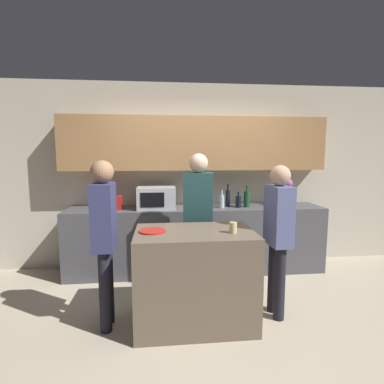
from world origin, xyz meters
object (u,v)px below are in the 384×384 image
cup_0 (233,228)px  person_center (198,211)px  bottle_1 (228,198)px  bottle_0 (222,201)px  bottle_3 (247,199)px  microwave (156,198)px  person_left (104,231)px  person_right (278,229)px  plate_on_island (153,231)px  toaster (112,203)px  bottle_2 (238,201)px  potted_plant (288,192)px

cup_0 → person_center: size_ratio=0.06×
bottle_1 → cup_0: 1.50m
bottle_0 → bottle_3: bearing=4.5°
microwave → bottle_3: bottle_3 is taller
bottle_0 → person_center: size_ratio=0.15×
person_left → person_right: person_left is taller
plate_on_island → toaster: bearing=114.1°
bottle_2 → plate_on_island: size_ratio=0.85×
microwave → person_center: size_ratio=0.31×
plate_on_island → person_center: person_center is taller
toaster → person_left: 1.32m
potted_plant → person_center: person_center is taller
toaster → microwave: bearing=-0.1°
person_center → plate_on_island: bearing=60.3°
microwave → bottle_1: size_ratio=1.59×
bottle_1 → person_right: 1.35m
bottle_2 → person_center: size_ratio=0.13×
bottle_0 → bottle_1: bearing=44.2°
bottle_0 → bottle_3: size_ratio=0.81×
toaster → bottle_2: 1.75m
bottle_0 → person_left: 1.87m
bottle_1 → bottle_3: 0.27m
bottle_0 → plate_on_island: (-0.93, -1.24, -0.08)m
microwave → bottle_0: bearing=-3.3°
toaster → potted_plant: (2.49, 0.00, 0.11)m
microwave → potted_plant: bearing=0.0°
bottle_3 → person_center: (-0.78, -0.65, -0.04)m
potted_plant → person_right: bearing=-116.9°
plate_on_island → person_right: person_right is taller
person_left → person_center: person_center is taller
microwave → bottle_1: 1.02m
person_right → cup_0: bearing=104.0°
microwave → cup_0: size_ratio=5.04×
toaster → person_center: bearing=-31.6°
cup_0 → person_left: (-1.21, 0.11, -0.03)m
microwave → person_left: size_ratio=0.32×
bottle_2 → cup_0: (-0.41, -1.37, -0.03)m
microwave → bottle_3: 1.28m
bottle_1 → bottle_3: size_ratio=1.05×
bottle_1 → person_center: (-0.52, -0.73, -0.05)m
person_right → person_left: bearing=88.9°
bottle_3 → person_right: person_right is taller
bottle_1 → bottle_0: bearing=-135.8°
person_left → person_right: 1.71m
bottle_0 → bottle_2: (0.24, 0.01, -0.01)m
bottle_3 → microwave: bearing=179.0°
person_right → toaster: bearing=53.1°
microwave → toaster: 0.60m
toaster → plate_on_island: (0.58, -1.30, -0.07)m
toaster → bottle_0: size_ratio=1.04×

